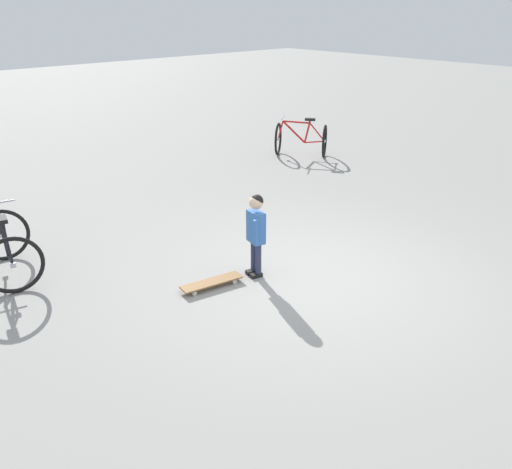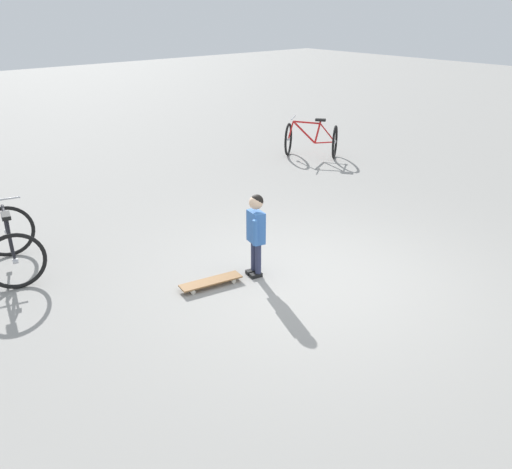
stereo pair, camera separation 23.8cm
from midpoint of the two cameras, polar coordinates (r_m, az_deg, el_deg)
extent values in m
plane|color=gray|center=(6.91, 5.41, -4.53)|extent=(50.00, 50.00, 0.00)
cylinder|color=#2D3351|center=(6.82, -0.76, -2.56)|extent=(0.08, 0.08, 0.42)
cube|color=black|center=(6.90, -0.97, -4.22)|extent=(0.16, 0.11, 0.05)
cylinder|color=#2D3351|center=(6.91, -1.22, -2.22)|extent=(0.08, 0.08, 0.42)
cube|color=black|center=(6.99, -1.42, -3.87)|extent=(0.16, 0.11, 0.05)
cube|color=#386BB7|center=(6.70, -1.02, 0.78)|extent=(0.19, 0.26, 0.40)
cylinder|color=#386BB7|center=(6.53, -1.10, 0.17)|extent=(0.06, 0.06, 0.32)
cylinder|color=#386BB7|center=(6.85, -1.23, 1.30)|extent=(0.06, 0.06, 0.32)
sphere|color=beige|center=(6.58, -1.04, 3.32)|extent=(0.17, 0.17, 0.17)
sphere|color=black|center=(6.58, -0.96, 3.45)|extent=(0.16, 0.16, 0.16)
cube|color=olive|center=(6.69, -5.61, -4.91)|extent=(0.80, 0.32, 0.02)
cube|color=#B7B7BC|center=(6.59, -7.71, -5.59)|extent=(0.05, 0.11, 0.02)
cube|color=#B7B7BC|center=(6.80, -3.57, -4.45)|extent=(0.05, 0.11, 0.02)
cylinder|color=beige|center=(6.54, -7.41, -6.03)|extent=(0.06, 0.04, 0.06)
cylinder|color=beige|center=(6.66, -7.97, -5.49)|extent=(0.06, 0.04, 0.06)
cylinder|color=beige|center=(6.76, -3.26, -4.87)|extent=(0.06, 0.04, 0.06)
cylinder|color=beige|center=(6.87, -3.87, -4.37)|extent=(0.06, 0.04, 0.06)
torus|color=black|center=(7.98, -25.56, -0.09)|extent=(0.70, 0.20, 0.71)
torus|color=black|center=(7.04, -24.66, -2.92)|extent=(0.70, 0.20, 0.71)
cylinder|color=#B7B7BC|center=(7.98, -25.56, -0.09)|extent=(0.07, 0.07, 0.06)
cylinder|color=#B7B7BC|center=(7.04, -24.66, -2.92)|extent=(0.07, 0.07, 0.06)
cylinder|color=black|center=(7.60, -25.50, 0.23)|extent=(0.15, 0.51, 0.48)
cylinder|color=black|center=(7.48, -25.74, 1.62)|extent=(0.16, 0.58, 0.06)
cylinder|color=black|center=(7.32, -25.26, -0.47)|extent=(0.07, 0.14, 0.48)
cylinder|color=black|center=(7.25, -24.84, -2.44)|extent=(0.12, 0.43, 0.08)
cylinder|color=black|center=(7.12, -25.08, -1.03)|extent=(0.10, 0.35, 0.40)
cube|color=black|center=(7.18, -25.59, 1.41)|extent=(0.15, 0.24, 0.05)
torus|color=black|center=(12.36, 1.74, 9.81)|extent=(0.60, 0.46, 0.71)
torus|color=black|center=(12.23, 6.52, 9.53)|extent=(0.60, 0.46, 0.71)
cylinder|color=#B7B7BC|center=(12.36, 1.74, 9.81)|extent=(0.08, 0.08, 0.06)
cylinder|color=#B7B7BC|center=(12.23, 6.52, 9.53)|extent=(0.08, 0.08, 0.06)
cylinder|color=red|center=(12.27, 3.36, 10.52)|extent=(0.34, 0.44, 0.48)
cylinder|color=red|center=(12.22, 3.62, 11.49)|extent=(0.38, 0.50, 0.06)
cylinder|color=red|center=(12.23, 4.75, 10.49)|extent=(0.11, 0.14, 0.48)
cylinder|color=red|center=(12.26, 5.50, 9.48)|extent=(0.28, 0.37, 0.08)
cylinder|color=red|center=(12.20, 5.77, 10.45)|extent=(0.23, 0.30, 0.40)
cylinder|color=red|center=(12.31, 1.98, 10.70)|extent=(0.10, 0.12, 0.41)
cube|color=black|center=(12.17, 5.04, 11.74)|extent=(0.21, 0.24, 0.05)
cylinder|color=#B7B7BC|center=(12.24, 2.24, 11.97)|extent=(0.39, 0.29, 0.02)
camera|label=1|loc=(0.12, -91.01, -0.43)|focal=38.79mm
camera|label=2|loc=(0.12, 88.99, 0.43)|focal=38.79mm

